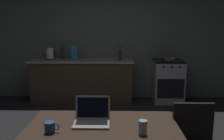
% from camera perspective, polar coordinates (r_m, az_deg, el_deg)
% --- Properties ---
extents(back_wall, '(6.40, 0.10, 2.76)m').
position_cam_1_polar(back_wall, '(5.42, 2.32, 7.97)').
color(back_wall, '#58615C').
rests_on(back_wall, ground_plane).
extents(kitchen_counter, '(2.16, 0.64, 0.90)m').
position_cam_1_polar(kitchen_counter, '(5.25, -6.97, -2.43)').
color(kitchen_counter, '#382D23').
rests_on(kitchen_counter, ground_plane).
extents(stove_oven, '(0.60, 0.62, 0.90)m').
position_cam_1_polar(stove_oven, '(5.30, 12.94, -2.51)').
color(stove_oven, gray).
rests_on(stove_oven, ground_plane).
extents(dining_table, '(1.34, 0.85, 0.74)m').
position_cam_1_polar(dining_table, '(2.19, -2.29, -15.11)').
color(dining_table, '#332319').
rests_on(dining_table, ground_plane).
extents(laptop, '(0.32, 0.26, 0.23)m').
position_cam_1_polar(laptop, '(2.25, -4.70, -11.20)').
color(laptop, '#99999E').
rests_on(laptop, dining_table).
extents(electric_kettle, '(0.19, 0.17, 0.25)m').
position_cam_1_polar(electric_kettle, '(5.29, -14.30, 3.65)').
color(electric_kettle, black).
rests_on(electric_kettle, kitchen_counter).
extents(bottle, '(0.07, 0.07, 0.28)m').
position_cam_1_polar(bottle, '(5.05, 1.90, 3.81)').
color(bottle, '#2D2D33').
rests_on(bottle, kitchen_counter).
extents(frying_pan, '(0.23, 0.40, 0.05)m').
position_cam_1_polar(frying_pan, '(5.20, 13.45, 2.54)').
color(frying_pan, gray).
rests_on(frying_pan, stove_oven).
extents(coffee_mug, '(0.12, 0.09, 0.09)m').
position_cam_1_polar(coffee_mug, '(2.12, -14.33, -12.87)').
color(coffee_mug, '#264C8C').
rests_on(coffee_mug, dining_table).
extents(drinking_glass, '(0.07, 0.07, 0.12)m').
position_cam_1_polar(drinking_glass, '(2.04, 7.22, -13.20)').
color(drinking_glass, '#99B7C6').
rests_on(drinking_glass, dining_table).
extents(cereal_box, '(0.13, 0.05, 0.28)m').
position_cam_1_polar(cereal_box, '(5.19, -8.80, 4.00)').
color(cereal_box, '#3372B2').
rests_on(cereal_box, kitchen_counter).
extents(bottle_b, '(0.08, 0.08, 0.30)m').
position_cam_1_polar(bottle_b, '(5.30, -11.56, 4.05)').
color(bottle_b, '#2D2D33').
rests_on(bottle_b, kitchen_counter).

